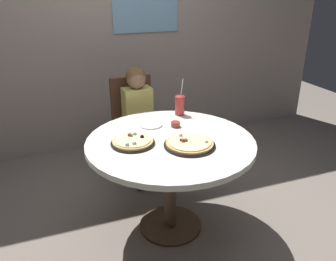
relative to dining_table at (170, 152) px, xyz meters
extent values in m
plane|color=slate|center=(0.00, 0.00, -0.65)|extent=(8.00, 8.00, 0.00)
cube|color=#A8998E|center=(0.00, 1.72, 0.80)|extent=(5.20, 0.12, 2.90)
cylinder|color=silver|center=(0.00, 0.00, 0.08)|extent=(1.19, 1.19, 0.04)
cylinder|color=#4C3826|center=(0.00, 0.00, -0.28)|extent=(0.09, 0.09, 0.69)
cylinder|color=#4C3826|center=(0.00, 0.00, -0.64)|extent=(0.48, 0.48, 0.02)
cube|color=brown|center=(0.00, 0.88, -0.22)|extent=(0.42, 0.42, 0.04)
cube|color=brown|center=(-0.01, 1.06, 0.04)|extent=(0.40, 0.06, 0.52)
cylinder|color=brown|center=(-0.16, 0.70, -0.44)|extent=(0.04, 0.04, 0.41)
cylinder|color=brown|center=(0.18, 0.72, -0.44)|extent=(0.04, 0.04, 0.41)
cylinder|color=brown|center=(-0.18, 1.04, -0.44)|extent=(0.04, 0.04, 0.41)
cylinder|color=brown|center=(0.16, 1.06, -0.44)|extent=(0.04, 0.04, 0.41)
cube|color=#3F4766|center=(0.01, 0.72, -0.42)|extent=(0.25, 0.33, 0.45)
cube|color=#D8CC66|center=(0.00, 0.86, 0.02)|extent=(0.27, 0.17, 0.44)
sphere|color=#997051|center=(0.00, 0.86, 0.32)|extent=(0.17, 0.17, 0.17)
sphere|color=brown|center=(0.00, 0.88, 0.34)|extent=(0.18, 0.18, 0.18)
cylinder|color=black|center=(0.08, -0.14, 0.11)|extent=(0.35, 0.35, 0.01)
cylinder|color=tan|center=(0.08, -0.14, 0.12)|extent=(0.32, 0.32, 0.02)
cylinder|color=beige|center=(0.08, -0.14, 0.13)|extent=(0.29, 0.29, 0.01)
sphere|color=black|center=(0.04, -0.11, 0.14)|extent=(0.02, 0.02, 0.02)
sphere|color=beige|center=(0.06, -0.03, 0.14)|extent=(0.03, 0.03, 0.03)
sphere|color=beige|center=(0.18, -0.19, 0.14)|extent=(0.03, 0.03, 0.03)
sphere|color=#387F33|center=(0.06, -0.12, 0.14)|extent=(0.03, 0.03, 0.03)
sphere|color=#B2231E|center=(0.04, -0.13, 0.14)|extent=(0.03, 0.03, 0.03)
cylinder|color=black|center=(-0.27, 0.03, 0.11)|extent=(0.30, 0.30, 0.01)
cylinder|color=#D8B266|center=(-0.27, 0.03, 0.12)|extent=(0.28, 0.28, 0.02)
cylinder|color=beige|center=(-0.27, 0.03, 0.13)|extent=(0.25, 0.25, 0.01)
sphere|color=#B2231E|center=(-0.27, 0.09, 0.14)|extent=(0.03, 0.03, 0.03)
sphere|color=beige|center=(-0.32, -0.05, 0.14)|extent=(0.03, 0.03, 0.03)
sphere|color=beige|center=(-0.23, 0.10, 0.14)|extent=(0.03, 0.03, 0.03)
sphere|color=#387F33|center=(-0.26, 0.08, 0.14)|extent=(0.02, 0.02, 0.02)
sphere|color=black|center=(-0.20, 0.04, 0.14)|extent=(0.03, 0.03, 0.03)
sphere|color=beige|center=(-0.27, -0.05, 0.14)|extent=(0.03, 0.03, 0.03)
cylinder|color=#B73333|center=(0.25, 0.44, 0.18)|extent=(0.08, 0.08, 0.16)
cylinder|color=white|center=(0.26, 0.44, 0.30)|extent=(0.02, 0.03, 0.22)
cylinder|color=brown|center=(0.12, 0.21, 0.12)|extent=(0.07, 0.07, 0.04)
cylinder|color=white|center=(-0.05, 0.30, 0.11)|extent=(0.18, 0.18, 0.01)
camera|label=1|loc=(-0.77, -2.01, 1.10)|focal=36.13mm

